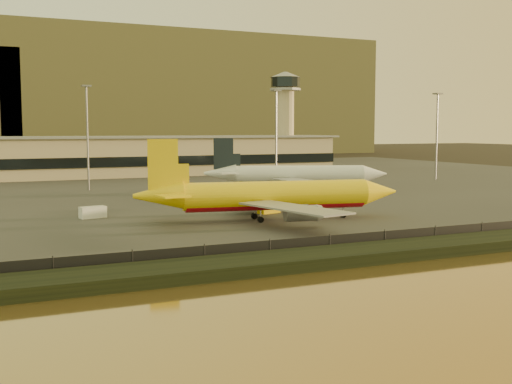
% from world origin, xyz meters
% --- Properties ---
extents(ground, '(900.00, 900.00, 0.00)m').
position_xyz_m(ground, '(0.00, 0.00, 0.00)').
color(ground, black).
rests_on(ground, ground).
extents(embankment, '(320.00, 7.00, 1.40)m').
position_xyz_m(embankment, '(0.00, -17.00, 0.70)').
color(embankment, black).
rests_on(embankment, ground).
extents(tarmac, '(320.00, 220.00, 0.20)m').
position_xyz_m(tarmac, '(0.00, 95.00, 0.10)').
color(tarmac, '#2D2D2D').
rests_on(tarmac, ground).
extents(perimeter_fence, '(300.00, 0.05, 2.20)m').
position_xyz_m(perimeter_fence, '(0.00, -13.00, 1.30)').
color(perimeter_fence, black).
rests_on(perimeter_fence, tarmac).
extents(terminal_building, '(202.00, 25.00, 12.60)m').
position_xyz_m(terminal_building, '(-14.52, 125.55, 6.25)').
color(terminal_building, tan).
rests_on(terminal_building, tarmac).
extents(control_tower, '(11.20, 11.20, 35.50)m').
position_xyz_m(control_tower, '(70.00, 131.00, 21.66)').
color(control_tower, tan).
rests_on(control_tower, tarmac).
extents(apron_light_masts, '(152.20, 12.20, 25.40)m').
position_xyz_m(apron_light_masts, '(15.00, 75.00, 15.70)').
color(apron_light_masts, slate).
rests_on(apron_light_masts, tarmac).
extents(dhl_cargo_jet, '(44.66, 43.20, 13.37)m').
position_xyz_m(dhl_cargo_jet, '(7.94, 15.19, 4.19)').
color(dhl_cargo_jet, yellow).
rests_on(dhl_cargo_jet, tarmac).
extents(white_narrowbody_jet, '(42.99, 40.70, 12.78)m').
position_xyz_m(white_narrowbody_jet, '(35.13, 57.24, 4.01)').
color(white_narrowbody_jet, white).
rests_on(white_narrowbody_jet, tarmac).
extents(gse_vehicle_yellow, '(4.37, 2.87, 1.81)m').
position_xyz_m(gse_vehicle_yellow, '(11.47, 23.45, 1.10)').
color(gse_vehicle_yellow, yellow).
rests_on(gse_vehicle_yellow, tarmac).
extents(gse_vehicle_white, '(4.58, 2.68, 1.93)m').
position_xyz_m(gse_vehicle_white, '(-18.16, 30.28, 1.17)').
color(gse_vehicle_white, white).
rests_on(gse_vehicle_white, tarmac).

